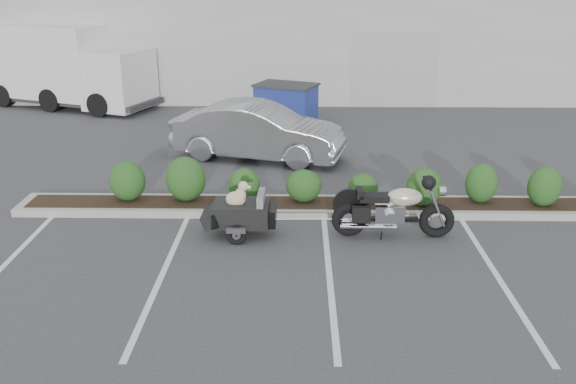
{
  "coord_description": "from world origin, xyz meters",
  "views": [
    {
      "loc": [
        0.69,
        -9.35,
        4.67
      ],
      "look_at": [
        0.5,
        1.22,
        0.75
      ],
      "focal_mm": 38.0,
      "sensor_mm": 36.0,
      "label": 1
    }
  ],
  "objects_px": {
    "sedan": "(258,131)",
    "delivery_truck": "(70,68)",
    "motorcycle": "(393,211)",
    "dumpster": "(286,103)",
    "pet_trailer": "(241,212)"
  },
  "relations": [
    {
      "from": "motorcycle",
      "to": "sedan",
      "type": "bearing_deg",
      "value": 120.94
    },
    {
      "from": "pet_trailer",
      "to": "sedan",
      "type": "relative_size",
      "value": 0.41
    },
    {
      "from": "dumpster",
      "to": "delivery_truck",
      "type": "xyz_separation_m",
      "value": [
        -7.59,
        2.15,
        0.74
      ]
    },
    {
      "from": "motorcycle",
      "to": "delivery_truck",
      "type": "distance_m",
      "value": 14.68
    },
    {
      "from": "dumpster",
      "to": "delivery_truck",
      "type": "height_order",
      "value": "delivery_truck"
    },
    {
      "from": "sedan",
      "to": "delivery_truck",
      "type": "distance_m",
      "value": 9.29
    },
    {
      "from": "sedan",
      "to": "delivery_truck",
      "type": "relative_size",
      "value": 0.67
    },
    {
      "from": "dumpster",
      "to": "motorcycle",
      "type": "bearing_deg",
      "value": -53.78
    },
    {
      "from": "sedan",
      "to": "motorcycle",
      "type": "bearing_deg",
      "value": -135.24
    },
    {
      "from": "sedan",
      "to": "delivery_truck",
      "type": "height_order",
      "value": "delivery_truck"
    },
    {
      "from": "pet_trailer",
      "to": "motorcycle",
      "type": "bearing_deg",
      "value": 0.83
    },
    {
      "from": "motorcycle",
      "to": "pet_trailer",
      "type": "bearing_deg",
      "value": -179.17
    },
    {
      "from": "delivery_truck",
      "to": "dumpster",
      "type": "bearing_deg",
      "value": 5.38
    },
    {
      "from": "sedan",
      "to": "pet_trailer",
      "type": "bearing_deg",
      "value": -165.15
    },
    {
      "from": "pet_trailer",
      "to": "dumpster",
      "type": "relative_size",
      "value": 0.82
    }
  ]
}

